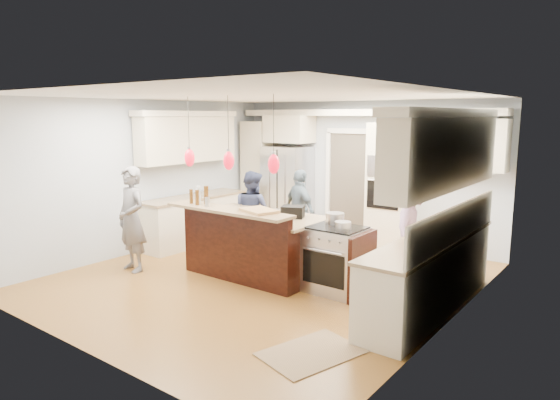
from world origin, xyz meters
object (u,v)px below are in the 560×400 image
(person_far_left, at_px, (252,213))
(kitchen_island, at_px, (256,243))
(refrigerator, at_px, (287,190))
(island_range, at_px, (338,260))
(person_bar_end, at_px, (132,219))

(person_far_left, bearing_deg, kitchen_island, 139.54)
(refrigerator, relative_size, kitchen_island, 0.86)
(island_range, relative_size, person_far_left, 0.62)
(refrigerator, relative_size, island_range, 1.96)
(person_far_left, bearing_deg, person_bar_end, 69.13)
(refrigerator, relative_size, person_far_left, 1.21)
(person_bar_end, distance_m, person_far_left, 2.04)
(refrigerator, distance_m, person_far_left, 1.88)
(island_range, xyz_separation_m, person_bar_end, (-3.07, -1.12, 0.37))
(kitchen_island, distance_m, person_bar_end, 1.99)
(kitchen_island, bearing_deg, person_bar_end, -147.91)
(refrigerator, bearing_deg, island_range, -42.59)
(person_bar_end, height_order, person_far_left, person_bar_end)
(kitchen_island, xyz_separation_m, person_far_left, (-0.74, 0.78, 0.26))
(island_range, height_order, person_bar_end, person_bar_end)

